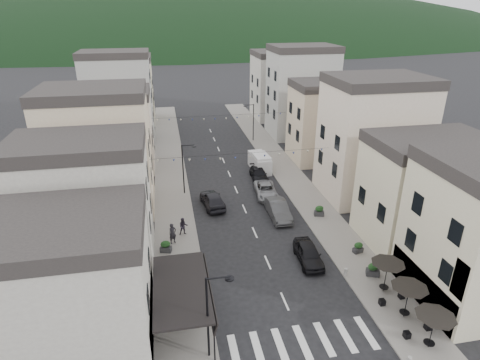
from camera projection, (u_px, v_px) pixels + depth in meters
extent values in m
cube|color=slate|center=(171.00, 175.00, 51.75)|extent=(4.00, 76.00, 0.12)
cube|color=slate|center=(282.00, 167.00, 54.34)|extent=(4.00, 76.00, 0.12)
ellipsoid|color=black|center=(169.00, 36.00, 294.36)|extent=(640.00, 360.00, 70.00)
cube|color=#A9A39B|center=(48.00, 293.00, 24.48)|extent=(12.00, 8.00, 8.00)
cube|color=black|center=(181.00, 287.00, 26.18)|extent=(3.60, 7.50, 0.15)
cube|color=black|center=(209.00, 290.00, 26.69)|extent=(0.34, 7.50, 0.99)
cylinder|color=black|center=(214.00, 342.00, 23.96)|extent=(0.10, 0.10, 3.20)
cylinder|color=black|center=(202.00, 272.00, 30.27)|extent=(0.10, 0.10, 3.20)
cube|color=#A9A39B|center=(86.00, 209.00, 32.36)|extent=(10.00, 7.00, 10.00)
cube|color=#262323|center=(75.00, 145.00, 30.16)|extent=(10.20, 7.14, 1.00)
cube|color=#C9B496|center=(100.00, 156.00, 40.96)|extent=(10.00, 8.00, 12.00)
cube|color=#262323|center=(91.00, 92.00, 38.36)|extent=(10.20, 8.16, 1.00)
cube|color=beige|center=(113.00, 134.00, 52.26)|extent=(10.00, 8.00, 9.50)
cube|color=#262323|center=(108.00, 94.00, 50.17)|extent=(10.20, 8.16, 1.00)
cube|color=#9E9E99|center=(119.00, 101.00, 62.37)|extent=(10.00, 7.00, 13.00)
cube|color=#262323|center=(113.00, 54.00, 59.57)|extent=(10.20, 7.14, 1.00)
cube|color=beige|center=(125.00, 92.00, 73.57)|extent=(10.00, 9.00, 11.00)
cube|color=#262323|center=(121.00, 58.00, 71.18)|extent=(10.20, 9.18, 1.00)
cube|color=beige|center=(424.00, 196.00, 35.78)|extent=(10.00, 7.00, 9.00)
cube|color=#262323|center=(434.00, 143.00, 33.78)|extent=(10.20, 7.14, 1.00)
cube|color=beige|center=(372.00, 143.00, 44.08)|extent=(10.00, 8.00, 12.50)
cube|color=#262323|center=(380.00, 81.00, 41.38)|extent=(10.20, 8.16, 1.00)
cube|color=#C9B496|center=(329.00, 125.00, 55.38)|extent=(10.00, 7.00, 10.00)
cube|color=#262323|center=(332.00, 84.00, 53.19)|extent=(10.20, 7.14, 1.00)
cube|color=#9E9E99|center=(301.00, 95.00, 65.49)|extent=(10.00, 8.00, 13.50)
cube|color=#262323|center=(304.00, 48.00, 62.59)|extent=(10.20, 8.16, 1.00)
cube|color=#A9A39B|center=(280.00, 87.00, 76.69)|extent=(10.00, 9.00, 11.50)
cube|color=#262323|center=(282.00, 53.00, 74.20)|extent=(10.20, 9.18, 1.00)
cylinder|color=black|center=(431.00, 333.00, 25.08)|extent=(0.06, 0.06, 2.30)
cone|color=black|center=(435.00, 320.00, 24.64)|extent=(2.50, 2.50, 0.55)
cylinder|color=black|center=(429.00, 343.00, 25.39)|extent=(0.70, 0.70, 0.04)
cylinder|color=black|center=(406.00, 303.00, 27.60)|extent=(0.06, 0.06, 2.30)
cone|color=black|center=(409.00, 290.00, 27.16)|extent=(2.50, 2.50, 0.55)
cylinder|color=black|center=(404.00, 312.00, 27.92)|extent=(0.70, 0.70, 0.04)
cylinder|color=black|center=(385.00, 278.00, 30.13)|extent=(0.06, 0.06, 2.30)
cone|color=black|center=(388.00, 266.00, 29.69)|extent=(2.50, 2.50, 0.55)
cylinder|color=black|center=(384.00, 287.00, 30.44)|extent=(0.70, 0.70, 0.04)
cylinder|color=black|center=(208.00, 319.00, 23.80)|extent=(0.14, 0.14, 6.00)
cylinder|color=black|center=(218.00, 278.00, 22.77)|extent=(1.40, 0.10, 0.10)
cylinder|color=black|center=(230.00, 279.00, 22.94)|extent=(0.56, 0.56, 0.08)
cylinder|color=black|center=(183.00, 170.00, 45.41)|extent=(0.14, 0.14, 6.00)
cylinder|color=black|center=(188.00, 145.00, 44.38)|extent=(1.40, 0.10, 0.10)
cylinder|color=black|center=(194.00, 146.00, 44.55)|extent=(0.56, 0.56, 0.08)
cylinder|color=black|center=(253.00, 123.00, 63.73)|extent=(0.14, 0.14, 6.00)
cylinder|color=black|center=(249.00, 105.00, 62.45)|extent=(1.40, 0.10, 0.10)
cylinder|color=black|center=(245.00, 106.00, 62.40)|extent=(0.56, 0.56, 0.08)
cylinder|color=gray|center=(208.00, 307.00, 28.50)|extent=(0.26, 0.26, 0.60)
cylinder|color=gray|center=(203.00, 281.00, 31.21)|extent=(0.26, 0.26, 0.60)
cylinder|color=gray|center=(346.00, 272.00, 32.28)|extent=(0.26, 0.26, 0.60)
cylinder|color=black|center=(243.00, 153.00, 41.67)|extent=(19.00, 0.02, 0.02)
cone|color=beige|center=(158.00, 161.00, 40.24)|extent=(0.28, 0.28, 0.24)
cone|color=navy|center=(174.00, 160.00, 40.54)|extent=(0.28, 0.28, 0.24)
cone|color=beige|center=(190.00, 160.00, 40.85)|extent=(0.28, 0.28, 0.24)
cone|color=navy|center=(205.00, 160.00, 41.15)|extent=(0.28, 0.28, 0.24)
cone|color=beige|center=(220.00, 159.00, 41.44)|extent=(0.28, 0.28, 0.24)
cone|color=navy|center=(235.00, 158.00, 41.73)|extent=(0.28, 0.28, 0.24)
cone|color=beige|center=(250.00, 157.00, 42.00)|extent=(0.28, 0.28, 0.24)
cone|color=navy|center=(265.00, 156.00, 42.27)|extent=(0.28, 0.28, 0.24)
cone|color=beige|center=(279.00, 155.00, 42.52)|extent=(0.28, 0.28, 0.24)
cone|color=navy|center=(294.00, 153.00, 42.77)|extent=(0.28, 0.28, 0.24)
cone|color=beige|center=(308.00, 152.00, 43.01)|extent=(0.28, 0.28, 0.24)
cone|color=navy|center=(322.00, 150.00, 43.25)|extent=(0.28, 0.28, 0.24)
cylinder|color=black|center=(221.00, 115.00, 56.07)|extent=(19.00, 0.02, 0.02)
cone|color=beige|center=(157.00, 120.00, 54.64)|extent=(0.28, 0.28, 0.24)
cone|color=navy|center=(169.00, 120.00, 54.95)|extent=(0.28, 0.28, 0.24)
cone|color=beige|center=(181.00, 120.00, 55.26)|extent=(0.28, 0.28, 0.24)
cone|color=navy|center=(192.00, 120.00, 55.56)|extent=(0.28, 0.28, 0.24)
cone|color=beige|center=(204.00, 120.00, 55.85)|extent=(0.28, 0.28, 0.24)
cone|color=navy|center=(215.00, 119.00, 56.13)|extent=(0.28, 0.28, 0.24)
cone|color=beige|center=(226.00, 119.00, 56.41)|extent=(0.28, 0.28, 0.24)
cone|color=navy|center=(237.00, 118.00, 56.67)|extent=(0.28, 0.28, 0.24)
cone|color=beige|center=(248.00, 117.00, 56.93)|extent=(0.28, 0.28, 0.24)
cone|color=navy|center=(259.00, 116.00, 57.18)|extent=(0.28, 0.28, 0.24)
cone|color=beige|center=(270.00, 115.00, 57.42)|extent=(0.28, 0.28, 0.24)
cone|color=navy|center=(280.00, 114.00, 57.66)|extent=(0.28, 0.28, 0.24)
imported|color=black|center=(308.00, 254.00, 33.99)|extent=(2.09, 4.68, 1.56)
imported|color=#37373A|center=(278.00, 210.00, 41.19)|extent=(1.81, 5.13, 1.69)
imported|color=gray|center=(266.00, 190.00, 45.83)|extent=(2.78, 5.27, 1.41)
imported|color=black|center=(259.00, 174.00, 50.29)|extent=(2.12, 4.75, 1.35)
imported|color=black|center=(212.00, 199.00, 43.34)|extent=(2.66, 5.22, 1.70)
cube|color=silver|center=(260.00, 163.00, 53.04)|extent=(2.22, 4.99, 2.04)
cube|color=silver|center=(261.00, 157.00, 52.07)|extent=(2.07, 3.36, 0.51)
cylinder|color=black|center=(258.00, 173.00, 51.49)|extent=(0.30, 0.73, 0.71)
cylinder|color=black|center=(270.00, 172.00, 51.86)|extent=(0.30, 0.73, 0.71)
cylinder|color=black|center=(250.00, 163.00, 54.75)|extent=(0.30, 0.73, 0.71)
cylinder|color=black|center=(261.00, 162.00, 55.11)|extent=(0.30, 0.73, 0.71)
imported|color=black|center=(173.00, 234.00, 36.37)|extent=(0.86, 0.76, 1.98)
imported|color=#26202B|center=(183.00, 226.00, 37.79)|extent=(0.89, 0.71, 1.74)
cube|color=#323235|center=(193.00, 267.00, 32.93)|extent=(1.04, 0.76, 0.46)
ellipsoid|color=black|center=(192.00, 262.00, 32.73)|extent=(0.82, 0.52, 0.59)
cube|color=#2B2B2E|center=(166.00, 249.00, 35.35)|extent=(1.09, 0.79, 0.49)
ellipsoid|color=black|center=(165.00, 244.00, 35.14)|extent=(0.86, 0.55, 0.62)
cube|color=#29292B|center=(373.00, 272.00, 32.26)|extent=(1.17, 0.91, 0.52)
ellipsoid|color=black|center=(374.00, 267.00, 32.03)|extent=(0.91, 0.58, 0.66)
cube|color=#29292B|center=(358.00, 250.00, 35.28)|extent=(0.98, 0.71, 0.44)
ellipsoid|color=black|center=(359.00, 245.00, 35.09)|extent=(0.78, 0.49, 0.57)
cube|color=#2D2D2F|center=(319.00, 213.00, 41.47)|extent=(1.11, 0.79, 0.50)
ellipsoid|color=black|center=(319.00, 209.00, 41.25)|extent=(0.88, 0.56, 0.64)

